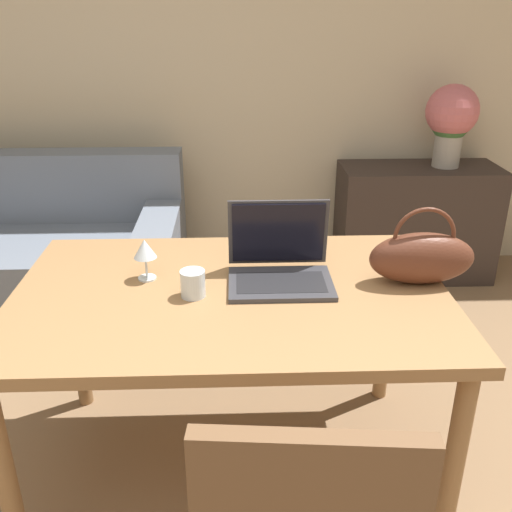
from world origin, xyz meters
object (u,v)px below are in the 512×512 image
(laptop, at_px, (279,259))
(drinking_glass, at_px, (193,284))
(handbag, at_px, (422,257))
(flower_vase, at_px, (451,118))
(couch, at_px, (12,257))
(wine_glass, at_px, (145,250))

(laptop, relative_size, drinking_glass, 3.91)
(handbag, distance_m, flower_vase, 1.73)
(couch, height_order, laptop, laptop)
(wine_glass, bearing_deg, handbag, -3.80)
(wine_glass, distance_m, flower_vase, 2.19)
(wine_glass, height_order, flower_vase, flower_vase)
(laptop, bearing_deg, couch, 138.47)
(handbag, bearing_deg, couch, 145.18)
(couch, distance_m, handbag, 2.34)
(couch, distance_m, flower_vase, 2.63)
(handbag, relative_size, flower_vase, 0.73)
(laptop, xyz_separation_m, wine_glass, (-0.45, 0.01, 0.04))
(laptop, bearing_deg, drinking_glass, -156.30)
(drinking_glass, height_order, handbag, handbag)
(flower_vase, bearing_deg, laptop, -125.68)
(handbag, height_order, flower_vase, flower_vase)
(couch, bearing_deg, drinking_glass, -50.63)
(laptop, relative_size, handbag, 0.99)
(laptop, distance_m, flower_vase, 1.91)
(couch, height_order, drinking_glass, drinking_glass)
(laptop, height_order, handbag, handbag)
(laptop, bearing_deg, flower_vase, 54.32)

